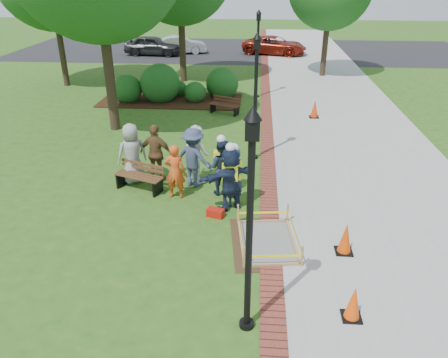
# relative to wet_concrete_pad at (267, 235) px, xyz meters

# --- Properties ---
(ground) EXTENTS (100.00, 100.00, 0.00)m
(ground) POSITION_rel_wet_concrete_pad_xyz_m (-1.66, 0.23, -0.23)
(ground) COLOR #285116
(ground) RESTS_ON ground
(sidewalk) EXTENTS (6.00, 60.00, 0.02)m
(sidewalk) POSITION_rel_wet_concrete_pad_xyz_m (3.34, 10.23, -0.22)
(sidewalk) COLOR #9E9E99
(sidewalk) RESTS_ON ground
(brick_edging) EXTENTS (0.50, 60.00, 0.03)m
(brick_edging) POSITION_rel_wet_concrete_pad_xyz_m (0.09, 10.23, -0.22)
(brick_edging) COLOR maroon
(brick_edging) RESTS_ON ground
(mulch_bed) EXTENTS (7.00, 3.00, 0.05)m
(mulch_bed) POSITION_rel_wet_concrete_pad_xyz_m (-4.66, 12.23, -0.21)
(mulch_bed) COLOR #381E0F
(mulch_bed) RESTS_ON ground
(parking_lot) EXTENTS (36.00, 12.00, 0.01)m
(parking_lot) POSITION_rel_wet_concrete_pad_xyz_m (-1.66, 27.23, -0.23)
(parking_lot) COLOR black
(parking_lot) RESTS_ON ground
(wet_concrete_pad) EXTENTS (1.96, 2.48, 0.55)m
(wet_concrete_pad) POSITION_rel_wet_concrete_pad_xyz_m (0.00, 0.00, 0.00)
(wet_concrete_pad) COLOR #47331E
(wet_concrete_pad) RESTS_ON ground
(bench_near) EXTENTS (1.57, 0.98, 0.81)m
(bench_near) POSITION_rel_wet_concrete_pad_xyz_m (-3.79, 2.55, 0.02)
(bench_near) COLOR brown
(bench_near) RESTS_ON ground
(bench_far) EXTENTS (1.45, 0.95, 0.75)m
(bench_far) POSITION_rel_wet_concrete_pad_xyz_m (-1.82, 10.30, 0.00)
(bench_far) COLOR #572C1D
(bench_far) RESTS_ON ground
(cone_front) EXTENTS (0.38, 0.38, 0.75)m
(cone_front) POSITION_rel_wet_concrete_pad_xyz_m (1.58, -2.42, 0.13)
(cone_front) COLOR black
(cone_front) RESTS_ON ground
(cone_back) EXTENTS (0.40, 0.40, 0.80)m
(cone_back) POSITION_rel_wet_concrete_pad_xyz_m (1.79, -0.26, 0.15)
(cone_back) COLOR black
(cone_back) RESTS_ON ground
(cone_far) EXTENTS (0.42, 0.42, 0.82)m
(cone_far) POSITION_rel_wet_concrete_pad_xyz_m (2.19, 10.01, 0.16)
(cone_far) COLOR black
(cone_far) RESTS_ON ground
(toolbox) EXTENTS (0.50, 0.37, 0.22)m
(toolbox) POSITION_rel_wet_concrete_pad_xyz_m (-1.38, 1.16, -0.12)
(toolbox) COLOR #B2160D
(toolbox) RESTS_ON ground
(lamp_near) EXTENTS (0.28, 0.28, 4.26)m
(lamp_near) POSITION_rel_wet_concrete_pad_xyz_m (-0.41, -2.77, 2.25)
(lamp_near) COLOR black
(lamp_near) RESTS_ON ground
(lamp_mid) EXTENTS (0.28, 0.28, 4.26)m
(lamp_mid) POSITION_rel_wet_concrete_pad_xyz_m (-0.41, 5.23, 2.25)
(lamp_mid) COLOR black
(lamp_mid) RESTS_ON ground
(lamp_far) EXTENTS (0.28, 0.28, 4.26)m
(lamp_far) POSITION_rel_wet_concrete_pad_xyz_m (-0.41, 13.23, 2.25)
(lamp_far) COLOR black
(lamp_far) RESTS_ON ground
(shrub_a) EXTENTS (1.44, 1.44, 1.44)m
(shrub_a) POSITION_rel_wet_concrete_pad_xyz_m (-6.77, 11.93, -0.23)
(shrub_a) COLOR #144818
(shrub_a) RESTS_ON ground
(shrub_b) EXTENTS (1.98, 1.98, 1.98)m
(shrub_b) POSITION_rel_wet_concrete_pad_xyz_m (-5.17, 12.22, -0.23)
(shrub_b) COLOR #144818
(shrub_b) RESTS_ON ground
(shrub_c) EXTENTS (1.07, 1.07, 1.07)m
(shrub_c) POSITION_rel_wet_concrete_pad_xyz_m (-3.43, 12.17, -0.23)
(shrub_c) COLOR #144818
(shrub_c) RESTS_ON ground
(shrub_d) EXTENTS (1.65, 1.65, 1.65)m
(shrub_d) POSITION_rel_wet_concrete_pad_xyz_m (-2.16, 13.08, -0.23)
(shrub_d) COLOR #144818
(shrub_d) RESTS_ON ground
(shrub_e) EXTENTS (0.88, 0.88, 0.88)m
(shrub_e) POSITION_rel_wet_concrete_pad_xyz_m (-4.44, 13.13, -0.23)
(shrub_e) COLOR #144818
(shrub_e) RESTS_ON ground
(casual_person_a) EXTENTS (0.71, 0.64, 1.88)m
(casual_person_a) POSITION_rel_wet_concrete_pad_xyz_m (-4.10, 3.10, 0.70)
(casual_person_a) COLOR gray
(casual_person_a) RESTS_ON ground
(casual_person_b) EXTENTS (0.54, 0.36, 1.63)m
(casual_person_b) POSITION_rel_wet_concrete_pad_xyz_m (-2.62, 2.18, 0.58)
(casual_person_b) COLOR #E34C1A
(casual_person_b) RESTS_ON ground
(casual_person_c) EXTENTS (0.65, 0.68, 1.79)m
(casual_person_c) POSITION_rel_wet_concrete_pad_xyz_m (-2.16, 3.40, 0.66)
(casual_person_c) COLOR white
(casual_person_c) RESTS_ON ground
(casual_person_d) EXTENTS (0.66, 0.51, 1.84)m
(casual_person_d) POSITION_rel_wet_concrete_pad_xyz_m (-3.38, 3.20, 0.68)
(casual_person_d) COLOR brown
(casual_person_d) RESTS_ON ground
(casual_person_e) EXTENTS (0.70, 0.59, 1.85)m
(casual_person_e) POSITION_rel_wet_concrete_pad_xyz_m (-2.20, 2.96, 0.69)
(casual_person_e) COLOR #343F5C
(casual_person_e) RESTS_ON ground
(hivis_worker_a) EXTENTS (0.69, 0.62, 1.95)m
(hivis_worker_a) POSITION_rel_wet_concrete_pad_xyz_m (-1.02, 1.63, 0.73)
(hivis_worker_a) COLOR #1C2149
(hivis_worker_a) RESTS_ON ground
(hivis_worker_b) EXTENTS (0.63, 0.63, 1.86)m
(hivis_worker_b) POSITION_rel_wet_concrete_pad_xyz_m (-0.93, 1.84, 0.69)
(hivis_worker_b) COLOR #1B2E46
(hivis_worker_b) RESTS_ON ground
(hivis_worker_c) EXTENTS (0.57, 0.40, 1.84)m
(hivis_worker_c) POSITION_rel_wet_concrete_pad_xyz_m (-1.33, 2.51, 0.68)
(hivis_worker_c) COLOR #1C314A
(hivis_worker_c) RESTS_ON ground
(parked_car_a) EXTENTS (2.49, 4.99, 1.58)m
(parked_car_a) POSITION_rel_wet_concrete_pad_xyz_m (-8.32, 24.50, -0.23)
(parked_car_a) COLOR #29292C
(parked_car_a) RESTS_ON ground
(parked_car_b) EXTENTS (2.71, 4.62, 1.41)m
(parked_car_b) POSITION_rel_wet_concrete_pad_xyz_m (-6.38, 25.33, -0.23)
(parked_car_b) COLOR #B4B6BA
(parked_car_b) RESTS_ON ground
(parked_car_c) EXTENTS (3.01, 4.81, 1.46)m
(parked_car_c) POSITION_rel_wet_concrete_pad_xyz_m (0.82, 25.56, -0.23)
(parked_car_c) COLOR maroon
(parked_car_c) RESTS_ON ground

